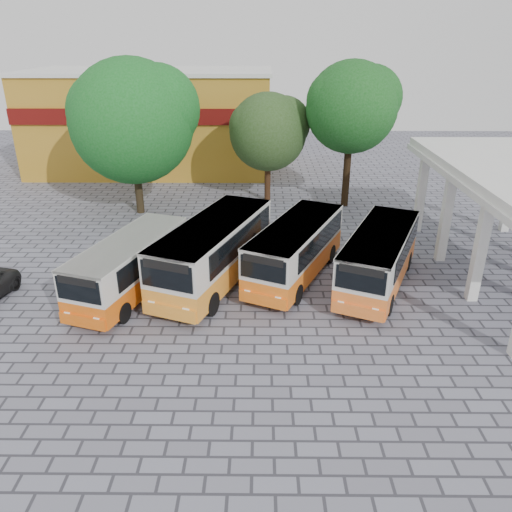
{
  "coord_description": "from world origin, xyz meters",
  "views": [
    {
      "loc": [
        -1.66,
        -18.06,
        10.93
      ],
      "look_at": [
        -1.86,
        3.16,
        1.5
      ],
      "focal_mm": 35.0,
      "sensor_mm": 36.0,
      "label": 1
    }
  ],
  "objects_px": {
    "bus_far_left": "(130,263)",
    "bus_centre_right": "(296,247)",
    "bus_far_right": "(379,256)",
    "bus_centre_left": "(214,249)"
  },
  "relations": [
    {
      "from": "bus_far_left",
      "to": "bus_centre_left",
      "type": "distance_m",
      "value": 3.86
    },
    {
      "from": "bus_far_left",
      "to": "bus_centre_right",
      "type": "xyz_separation_m",
      "value": [
        7.56,
        1.76,
        0.07
      ]
    },
    {
      "from": "bus_far_left",
      "to": "bus_far_right",
      "type": "relative_size",
      "value": 0.95
    },
    {
      "from": "bus_far_right",
      "to": "bus_far_left",
      "type": "bearing_deg",
      "value": -151.84
    },
    {
      "from": "bus_centre_right",
      "to": "bus_centre_left",
      "type": "bearing_deg",
      "value": -145.54
    },
    {
      "from": "bus_far_left",
      "to": "bus_far_right",
      "type": "distance_m",
      "value": 11.4
    },
    {
      "from": "bus_centre_left",
      "to": "bus_centre_right",
      "type": "bearing_deg",
      "value": 30.54
    },
    {
      "from": "bus_far_left",
      "to": "bus_far_right",
      "type": "height_order",
      "value": "bus_far_right"
    },
    {
      "from": "bus_far_left",
      "to": "bus_centre_right",
      "type": "relative_size",
      "value": 0.94
    },
    {
      "from": "bus_centre_right",
      "to": "bus_far_right",
      "type": "distance_m",
      "value": 3.92
    }
  ]
}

